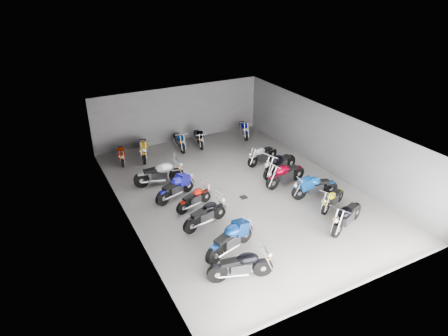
{
  "coord_description": "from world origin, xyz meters",
  "views": [
    {
      "loc": [
        -7.82,
        -13.61,
        9.16
      ],
      "look_at": [
        -0.35,
        0.72,
        1.0
      ],
      "focal_mm": 32.0,
      "sensor_mm": 36.0,
      "label": 1
    }
  ],
  "objects": [
    {
      "name": "motorcycle_back_a",
      "position": [
        -3.84,
        5.6,
        0.45
      ],
      "size": [
        0.52,
        1.87,
        0.83
      ],
      "rotation": [
        0.0,
        0.0,
        2.95
      ],
      "color": "black",
      "rests_on": "ground"
    },
    {
      "name": "wall_right",
      "position": [
        5.0,
        0.0,
        1.6
      ],
      "size": [
        0.1,
        14.0,
        3.2
      ],
      "primitive_type": "cube",
      "color": "slate",
      "rests_on": "ground"
    },
    {
      "name": "motorcycle_right_c",
      "position": [
        2.77,
        -1.91,
        0.53
      ],
      "size": [
        2.18,
        0.61,
        0.96
      ],
      "rotation": [
        0.0,
        0.0,
        1.37
      ],
      "color": "black",
      "rests_on": "ground"
    },
    {
      "name": "motorcycle_back_b",
      "position": [
        -2.66,
        5.53,
        0.56
      ],
      "size": [
        0.8,
        2.28,
        1.02
      ],
      "rotation": [
        0.0,
        0.0,
        2.86
      ],
      "color": "black",
      "rests_on": "ground"
    },
    {
      "name": "motorcycle_right_e",
      "position": [
        2.63,
        0.58,
        0.58
      ],
      "size": [
        2.33,
        0.92,
        1.06
      ],
      "rotation": [
        0.0,
        0.0,
        1.9
      ],
      "color": "black",
      "rests_on": "ground"
    },
    {
      "name": "motorcycle_right_a",
      "position": [
        2.37,
        -4.35,
        0.55
      ],
      "size": [
        2.18,
        0.98,
        1.0
      ],
      "rotation": [
        0.0,
        0.0,
        1.95
      ],
      "color": "black",
      "rests_on": "ground"
    },
    {
      "name": "motorcycle_left_d",
      "position": [
        -2.25,
        -0.25,
        0.46
      ],
      "size": [
        1.84,
        0.73,
        0.83
      ],
      "rotation": [
        0.0,
        0.0,
        -1.24
      ],
      "color": "black",
      "rests_on": "ground"
    },
    {
      "name": "ground",
      "position": [
        0.0,
        0.0,
        0.0
      ],
      "size": [
        14.0,
        14.0,
        0.0
      ],
      "primitive_type": "plane",
      "color": "#A09D98",
      "rests_on": "ground"
    },
    {
      "name": "motorcycle_left_e",
      "position": [
        -2.66,
        0.86,
        0.53
      ],
      "size": [
        2.09,
        0.96,
        0.97
      ],
      "rotation": [
        0.0,
        0.0,
        -1.19
      ],
      "color": "black",
      "rests_on": "ground"
    },
    {
      "name": "motorcycle_right_b",
      "position": [
        2.89,
        -2.97,
        0.45
      ],
      "size": [
        1.77,
        0.83,
        0.82
      ],
      "rotation": [
        0.0,
        0.0,
        1.97
      ],
      "color": "black",
      "rests_on": "ground"
    },
    {
      "name": "motorcycle_left_b",
      "position": [
        -2.31,
        -3.56,
        0.57
      ],
      "size": [
        2.28,
        0.94,
        1.04
      ],
      "rotation": [
        0.0,
        0.0,
        -1.23
      ],
      "color": "black",
      "rests_on": "ground"
    },
    {
      "name": "motorcycle_left_f",
      "position": [
        -2.89,
        2.33,
        0.57
      ],
      "size": [
        2.36,
        0.64,
        1.05
      ],
      "rotation": [
        0.0,
        0.0,
        -1.75
      ],
      "color": "black",
      "rests_on": "ground"
    },
    {
      "name": "wall_left",
      "position": [
        -5.0,
        0.0,
        1.6
      ],
      "size": [
        0.1,
        14.0,
        3.2
      ],
      "primitive_type": "cube",
      "color": "slate",
      "rests_on": "ground"
    },
    {
      "name": "motorcycle_back_c",
      "position": [
        -0.52,
        5.79,
        0.49
      ],
      "size": [
        0.47,
        2.06,
        0.91
      ],
      "rotation": [
        0.0,
        0.0,
        3.02
      ],
      "color": "black",
      "rests_on": "ground"
    },
    {
      "name": "drain_grate",
      "position": [
        0.0,
        -0.5,
        0.01
      ],
      "size": [
        0.32,
        0.32,
        0.01
      ],
      "primitive_type": "cube",
      "color": "black",
      "rests_on": "ground"
    },
    {
      "name": "wall_back",
      "position": [
        0.0,
        7.0,
        1.6
      ],
      "size": [
        10.0,
        0.1,
        3.2
      ],
      "primitive_type": "cube",
      "color": "slate",
      "rests_on": "ground"
    },
    {
      "name": "ceiling",
      "position": [
        0.0,
        0.0,
        3.22
      ],
      "size": [
        10.0,
        14.0,
        0.04
      ],
      "primitive_type": "cube",
      "color": "black",
      "rests_on": "wall_back"
    },
    {
      "name": "motorcycle_left_c",
      "position": [
        -2.39,
        -1.65,
        0.51
      ],
      "size": [
        2.09,
        0.69,
        0.93
      ],
      "rotation": [
        0.0,
        0.0,
        -1.31
      ],
      "color": "black",
      "rests_on": "ground"
    },
    {
      "name": "motorcycle_left_a",
      "position": [
        -2.67,
        -4.93,
        0.53
      ],
      "size": [
        2.15,
        0.76,
        0.97
      ],
      "rotation": [
        0.0,
        0.0,
        -1.86
      ],
      "color": "black",
      "rests_on": "ground"
    },
    {
      "name": "motorcycle_back_d",
      "position": [
        0.63,
        5.74,
        0.48
      ],
      "size": [
        0.57,
        1.99,
        0.88
      ],
      "rotation": [
        0.0,
        0.0,
        2.94
      ],
      "color": "black",
      "rests_on": "ground"
    },
    {
      "name": "motorcycle_right_f",
      "position": [
        2.58,
        2.07,
        0.49
      ],
      "size": [
        2.03,
        0.65,
        0.91
      ],
      "rotation": [
        0.0,
        0.0,
        1.82
      ],
      "color": "black",
      "rests_on": "ground"
    },
    {
      "name": "motorcycle_back_f",
      "position": [
        3.59,
        5.73,
        0.5
      ],
      "size": [
        0.79,
        2.03,
        0.92
      ],
      "rotation": [
        0.0,
        0.0,
        2.82
      ],
      "color": "black",
      "rests_on": "ground"
    },
    {
      "name": "motorcycle_right_d",
      "position": [
        2.29,
        -0.38,
        0.55
      ],
      "size": [
        2.3,
        0.56,
        1.01
      ],
      "rotation": [
        0.0,
        0.0,
        1.71
      ],
      "color": "black",
      "rests_on": "ground"
    }
  ]
}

